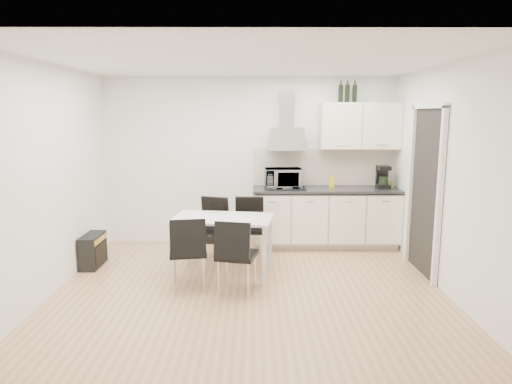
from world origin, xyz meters
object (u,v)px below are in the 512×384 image
guitar_amp (93,250)px  floor_speaker (210,235)px  kitchenette (328,193)px  chair_far_left (210,230)px  chair_near_right (237,256)px  chair_near_left (188,253)px  dining_table (223,225)px  chair_far_right (249,230)px

guitar_amp → floor_speaker: size_ratio=1.97×
kitchenette → chair_far_left: kitchenette is taller
chair_far_left → chair_near_right: size_ratio=1.00×
guitar_amp → floor_speaker: guitar_amp is taller
chair_far_left → chair_near_left: size_ratio=1.00×
dining_table → chair_near_left: (-0.37, -0.49, -0.21)m
chair_near_right → floor_speaker: bearing=116.6°
kitchenette → floor_speaker: bearing=174.8°
guitar_amp → floor_speaker: 1.85m
kitchenette → chair_near_right: size_ratio=2.86×
kitchenette → chair_far_left: (-1.74, -0.71, -0.39)m
kitchenette → chair_far_right: 1.45m
chair_near_right → guitar_amp: (-1.98, 0.93, -0.22)m
guitar_amp → chair_near_left: bearing=-29.4°
chair_near_left → floor_speaker: (0.07, 1.91, -0.31)m
kitchenette → dining_table: kitchenette is taller
chair_far_left → floor_speaker: (-0.08, 0.88, -0.31)m
kitchenette → chair_far_left: 1.92m
dining_table → chair_near_right: bearing=-64.0°
floor_speaker → chair_far_right: bearing=-45.9°
chair_near_left → kitchenette: bearing=33.6°
dining_table → chair_far_left: 0.63m
chair_near_left → floor_speaker: size_ratio=3.30×
kitchenette → chair_near_left: size_ratio=2.86×
dining_table → chair_near_right: (0.20, -0.62, -0.21)m
chair_near_left → chair_near_right: 0.59m
chair_near_right → guitar_amp: bearing=167.6°
dining_table → floor_speaker: (-0.30, 1.42, -0.52)m
kitchenette → floor_speaker: kitchenette is taller
dining_table → chair_far_right: (0.32, 0.54, -0.21)m
dining_table → floor_speaker: size_ratio=4.96×
chair_far_left → chair_far_right: (0.54, -0.00, 0.00)m
chair_near_left → chair_far_left: bearing=72.4°
chair_near_left → chair_near_right: same height
chair_near_right → guitar_amp: chair_near_right is taller
chair_far_left → chair_near_right: 1.24m
chair_far_right → dining_table: bearing=61.5°
chair_far_right → chair_near_left: (-0.70, -1.03, 0.00)m
guitar_amp → kitchenette: bearing=16.3°
guitar_amp → chair_near_right: bearing=-24.9°
chair_near_left → chair_near_right: size_ratio=1.00×
guitar_amp → dining_table: bearing=-9.6°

